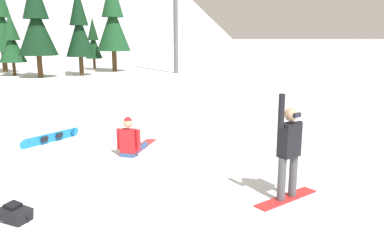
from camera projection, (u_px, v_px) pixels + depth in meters
The scene contains 11 objects.
ground_plane at pixel (91, 219), 6.44m from camera, with size 800.00×800.00×0.00m, color white.
snowboarder_foreground at pixel (289, 150), 7.02m from camera, with size 1.38×1.02×1.99m.
snowboarder_midground at pixel (131, 141), 9.90m from camera, with size 0.97×1.78×1.01m.
loose_snowboard_far_spare at pixel (51, 138), 11.03m from camera, with size 1.30×1.57×0.29m.
backpack_black at pixel (16, 213), 6.33m from camera, with size 0.56×0.49×0.31m.
pine_tree_broad at pixel (113, 20), 32.36m from camera, with size 2.80×2.80×7.92m.
pine_tree_leaning at pixel (93, 42), 34.65m from camera, with size 1.49×1.49×4.58m.
pine_tree_slender at pixel (36, 21), 27.51m from camera, with size 2.74×2.74×7.31m.
pine_tree_tall at pixel (79, 28), 29.12m from camera, with size 2.12×2.12×6.58m.
pine_tree_twin at pixel (0, 20), 31.48m from camera, with size 2.52×2.52×7.82m.
pine_tree_short at pixel (12, 42), 29.21m from camera, with size 1.98×1.98×4.68m.
Camera 1 is at (1.18, -6.06, 2.95)m, focal length 36.45 mm.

